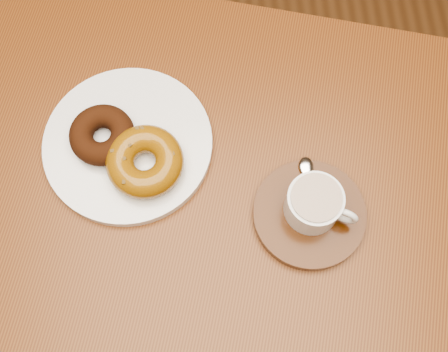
{
  "coord_description": "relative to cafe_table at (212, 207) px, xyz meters",
  "views": [
    {
      "loc": [
        0.3,
        0.07,
        1.6
      ],
      "look_at": [
        0.32,
        0.35,
        0.83
      ],
      "focal_mm": 45.0,
      "sensor_mm": 36.0,
      "label": 1
    }
  ],
  "objects": [
    {
      "name": "cafe_table",
      "position": [
        0.0,
        0.0,
        0.0
      ],
      "size": [
        1.0,
        0.85,
        0.81
      ],
      "rotation": [
        0.0,
        0.0,
        -0.26
      ],
      "color": "brown",
      "rests_on": "ground"
    },
    {
      "name": "donut_plate",
      "position": [
        -0.12,
        0.06,
        0.14
      ],
      "size": [
        0.28,
        0.28,
        0.02
      ],
      "primitive_type": "cylinder",
      "rotation": [
        0.0,
        0.0,
        -0.09
      ],
      "color": "white",
      "rests_on": "cafe_table"
    },
    {
      "name": "donut_cinnamon",
      "position": [
        -0.16,
        0.07,
        0.16
      ],
      "size": [
        0.13,
        0.13,
        0.04
      ],
      "primitive_type": "torus",
      "rotation": [
        0.0,
        0.0,
        -0.58
      ],
      "color": "#32170A",
      "rests_on": "donut_plate"
    },
    {
      "name": "donut_caramel",
      "position": [
        -0.09,
        0.02,
        0.17
      ],
      "size": [
        0.12,
        0.12,
        0.04
      ],
      "rotation": [
        0.0,
        0.0,
        0.02
      ],
      "color": "#85540E",
      "rests_on": "donut_plate"
    },
    {
      "name": "saucer",
      "position": [
        0.14,
        -0.06,
        0.14
      ],
      "size": [
        0.19,
        0.19,
        0.02
      ],
      "primitive_type": "cylinder",
      "rotation": [
        0.0,
        0.0,
        -0.17
      ],
      "color": "#391A07",
      "rests_on": "cafe_table"
    },
    {
      "name": "coffee_cup",
      "position": [
        0.14,
        -0.06,
        0.17
      ],
      "size": [
        0.1,
        0.08,
        0.06
      ],
      "rotation": [
        0.0,
        0.0,
        -0.46
      ],
      "color": "white",
      "rests_on": "saucer"
    },
    {
      "name": "teaspoon",
      "position": [
        0.14,
        -0.0,
        0.15
      ],
      "size": [
        0.04,
        0.1,
        0.01
      ],
      "rotation": [
        0.0,
        0.0,
        -0.28
      ],
      "color": "silver",
      "rests_on": "saucer"
    }
  ]
}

